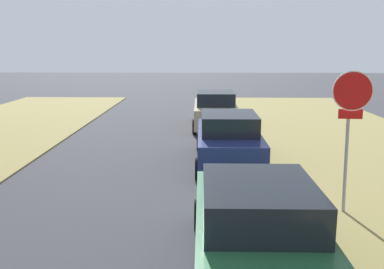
{
  "coord_description": "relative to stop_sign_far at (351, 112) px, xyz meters",
  "views": [
    {
      "loc": [
        1.6,
        0.78,
        3.48
      ],
      "look_at": [
        1.39,
        10.49,
        1.47
      ],
      "focal_mm": 39.55,
      "sensor_mm": 36.0,
      "label": 1
    }
  ],
  "objects": [
    {
      "name": "stop_sign_far",
      "position": [
        0.0,
        0.0,
        0.0
      ],
      "size": [
        0.81,
        0.25,
        2.97
      ],
      "color": "#9EA0A5",
      "rests_on": "grass_verge_right"
    },
    {
      "name": "parked_sedan_tan",
      "position": [
        -2.41,
        10.0,
        -1.47
      ],
      "size": [
        1.95,
        4.41,
        1.57
      ],
      "color": "tan",
      "rests_on": "ground"
    },
    {
      "name": "parked_sedan_green",
      "position": [
        -2.2,
        -2.58,
        -1.47
      ],
      "size": [
        1.95,
        4.41,
        1.57
      ],
      "color": "#28663D",
      "rests_on": "ground"
    },
    {
      "name": "parked_sedan_navy",
      "position": [
        -2.22,
        3.86,
        -1.47
      ],
      "size": [
        1.95,
        4.41,
        1.57
      ],
      "color": "navy",
      "rests_on": "ground"
    }
  ]
}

